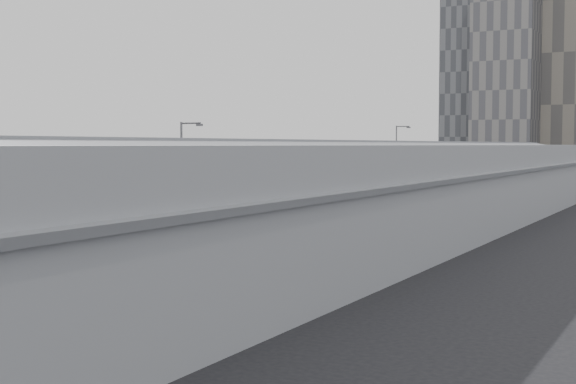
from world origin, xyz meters
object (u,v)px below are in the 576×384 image
Objects in this scene: bus_4 at (302,207)px; bus_7 at (450,184)px; bus_2 at (73,238)px; street_lamp_far at (398,155)px; bus_8 at (482,181)px; shipping_container at (390,186)px; bus_6 at (417,189)px; bus_5 at (377,197)px; bus_9 at (500,177)px; bus_3 at (217,218)px; suv at (453,184)px; street_lamp_near at (184,168)px.

bus_7 is at bearing 94.30° from bus_4.
street_lamp_far is (-6.69, 69.65, 3.67)m from bus_2.
street_lamp_far is at bearing -117.86° from bus_8.
bus_2 is 84.89m from bus_8.
bus_8 is 16.76m from shipping_container.
bus_8 is (0.33, 28.71, -0.23)m from bus_6.
bus_4 is 56.98m from bus_8.
street_lamp_far reaches higher than bus_4.
bus_7 is at bearing 89.63° from bus_5.
bus_7 is at bearing -86.62° from bus_9.
bus_4 is at bearing -87.08° from bus_9.
bus_2 is 13.96m from bus_3.
bus_7 is 1.09× the size of bus_9.
bus_2 is 1.16× the size of bus_8.
shipping_container is (-8.05, 42.87, -0.37)m from bus_4.
bus_7 is (-0.45, 27.73, 0.14)m from bus_5.
bus_3 is at bearing -82.86° from street_lamp_far.
bus_7 reaches higher than suv.
bus_5 is 0.99× the size of bus_9.
bus_5 is at bearing 92.05° from bus_4.
bus_6 reaches higher than bus_4.
shipping_container is at bearing -104.57° from suv.
bus_4 is at bearing -80.98° from street_lamp_far.
bus_9 is at bearing 94.62° from bus_4.
bus_8 is 2.27× the size of suv.
shipping_container is (-8.30, -0.38, -0.48)m from bus_7.
bus_6 is 44.66m from bus_9.
bus_7 is 7.98m from street_lamp_far.
bus_5 is 0.90× the size of bus_7.
bus_4 is (-0.36, 13.96, -0.17)m from bus_3.
bus_8 is 1.41× the size of street_lamp_near.
shipping_container is at bearing 92.77° from street_lamp_near.
bus_5 is 1.42× the size of street_lamp_near.
bus_9 is 2.31× the size of suv.
bus_9 is (-0.68, 57.39, 0.01)m from bus_5.
street_lamp_near reaches higher than bus_8.
bus_5 is 27.48m from street_lamp_far.
bus_8 is 1.30× the size of street_lamp_far.
bus_6 reaches higher than bus_8.
bus_5 is at bearing 84.21° from bus_2.
bus_9 is 82.76m from street_lamp_near.
bus_9 is 1.44× the size of street_lamp_near.
bus_8 is 15.98m from bus_9.
bus_4 reaches higher than shipping_container.
bus_8 is 1.93× the size of shipping_container.
bus_6 is (-0.03, 12.73, 0.22)m from bus_5.
street_lamp_far is (-7.33, 26.20, 3.89)m from bus_5.
bus_5 is 1.93× the size of shipping_container.
bus_4 reaches higher than bus_8.
bus_6 is (0.32, 42.22, 0.01)m from bus_3.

